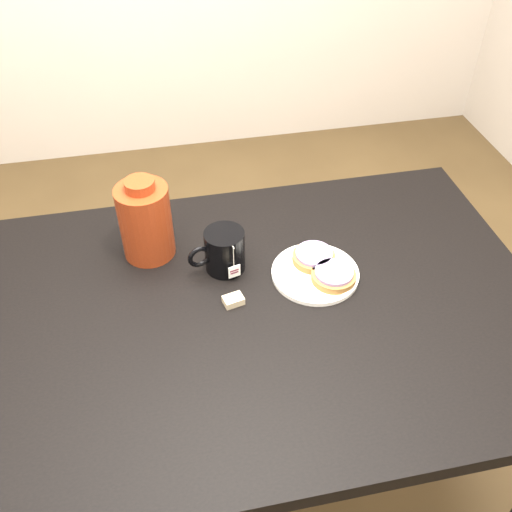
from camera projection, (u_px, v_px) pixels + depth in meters
name	position (u px, v px, depth m)	size (l,w,h in m)	color
ground_plane	(246.00, 471.00, 1.79)	(4.00, 4.00, 0.00)	brown
table	(242.00, 333.00, 1.35)	(1.40, 0.90, 0.75)	black
plate	(315.00, 273.00, 1.37)	(0.21, 0.21, 0.02)	white
bagel_back	(314.00, 257.00, 1.39)	(0.11, 0.11, 0.03)	brown
bagel_front	(334.00, 275.00, 1.34)	(0.14, 0.14, 0.03)	brown
mug	(224.00, 251.00, 1.36)	(0.15, 0.12, 0.11)	black
teabag_pouch	(233.00, 300.00, 1.30)	(0.04, 0.03, 0.02)	#C6B793
bagel_package	(145.00, 221.00, 1.37)	(0.13, 0.13, 0.21)	#5D1B0C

